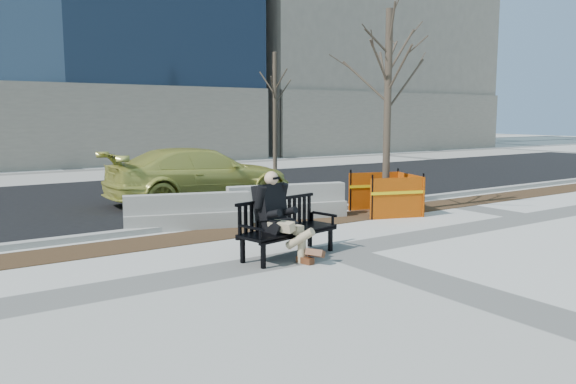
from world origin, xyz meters
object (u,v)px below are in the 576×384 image
object	(u,v)px
tree_fence	(385,214)
jersey_barrier_left	(188,228)
sedan	(201,202)
bench	(288,257)
seated_man	(276,259)
jersey_barrier_right	(287,218)

from	to	relation	value
tree_fence	jersey_barrier_left	world-z (taller)	tree_fence
sedan	jersey_barrier_left	size ratio (longest dim) A/B	1.96
bench	tree_fence	world-z (taller)	tree_fence
bench	sedan	bearing A→B (deg)	65.72
bench	sedan	distance (m)	6.91
bench	seated_man	bearing A→B (deg)	168.46
jersey_barrier_left	tree_fence	bearing A→B (deg)	5.67
seated_man	jersey_barrier_right	xyz separation A→B (m)	(2.36, 3.15, 0.00)
jersey_barrier_left	jersey_barrier_right	bearing A→B (deg)	12.98
sedan	tree_fence	bearing A→B (deg)	-144.44
seated_man	tree_fence	xyz separation A→B (m)	(4.82, 2.30, 0.00)
tree_fence	jersey_barrier_left	distance (m)	5.09
bench	sedan	size ratio (longest dim) A/B	0.36
jersey_barrier_right	bench	bearing A→B (deg)	-109.03
jersey_barrier_left	bench	bearing A→B (deg)	-65.16
tree_fence	sedan	world-z (taller)	tree_fence
bench	tree_fence	distance (m)	5.11
seated_man	sedan	world-z (taller)	sedan
sedan	jersey_barrier_right	size ratio (longest dim) A/B	1.84
sedan	jersey_barrier_left	world-z (taller)	sedan
seated_man	tree_fence	size ratio (longest dim) A/B	0.29
seated_man	sedan	xyz separation A→B (m)	(1.78, 6.74, 0.00)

